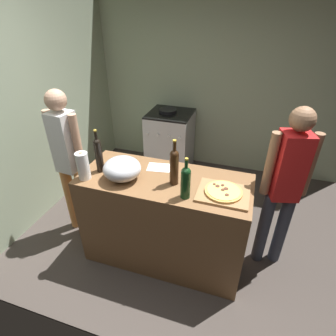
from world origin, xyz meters
TOP-DOWN VIEW (x-y plane):
  - ground_plane at (0.00, 1.30)m, footprint 3.83×3.20m
  - kitchen_wall_rear at (0.00, 2.65)m, footprint 3.83×0.10m
  - kitchen_wall_left at (-1.67, 1.30)m, footprint 0.10×3.20m
  - counter at (-0.02, 0.62)m, footprint 1.48×0.63m
  - cutting_board at (0.49, 0.55)m, footprint 0.40×0.32m
  - pizza at (0.49, 0.56)m, footprint 0.29×0.29m
  - mixing_bowl at (-0.36, 0.52)m, footprint 0.32×0.32m
  - paper_towel_roll at (-0.67, 0.43)m, footprint 0.10×0.10m
  - wine_bottle_dark at (-0.60, 0.57)m, footprint 0.07×0.07m
  - wine_bottle_amber at (0.21, 0.44)m, footprint 0.08×0.08m
  - wine_bottle_green at (0.08, 0.59)m, footprint 0.07×0.07m
  - recipe_sheet at (-0.12, 0.78)m, footprint 0.23×0.18m
  - stove at (-0.48, 2.25)m, footprint 0.61×0.62m
  - person_in_stripes at (-1.04, 0.70)m, footprint 0.37×0.21m
  - person_in_red at (0.96, 0.89)m, footprint 0.38×0.25m

SIDE VIEW (x-z plane):
  - ground_plane at x=0.00m, z-range -0.02..0.00m
  - stove at x=-0.48m, z-range -0.02..0.93m
  - counter at x=-0.02m, z-range 0.00..0.92m
  - person_in_stripes at x=-1.04m, z-range 0.11..1.69m
  - person_in_red at x=0.96m, z-range 0.12..1.69m
  - recipe_sheet at x=-0.12m, z-range 0.92..0.93m
  - cutting_board at x=0.49m, z-range 0.92..0.94m
  - pizza at x=0.49m, z-range 0.94..0.97m
  - mixing_bowl at x=-0.36m, z-range 0.92..1.12m
  - paper_towel_roll at x=-0.67m, z-range 0.92..1.17m
  - wine_bottle_amber at x=0.21m, z-range 0.90..1.24m
  - wine_bottle_green at x=0.08m, z-range 0.90..1.29m
  - wine_bottle_dark at x=-0.60m, z-range 0.90..1.29m
  - kitchen_wall_rear at x=0.00m, z-range 0.00..2.60m
  - kitchen_wall_left at x=-1.67m, z-range 0.00..2.60m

